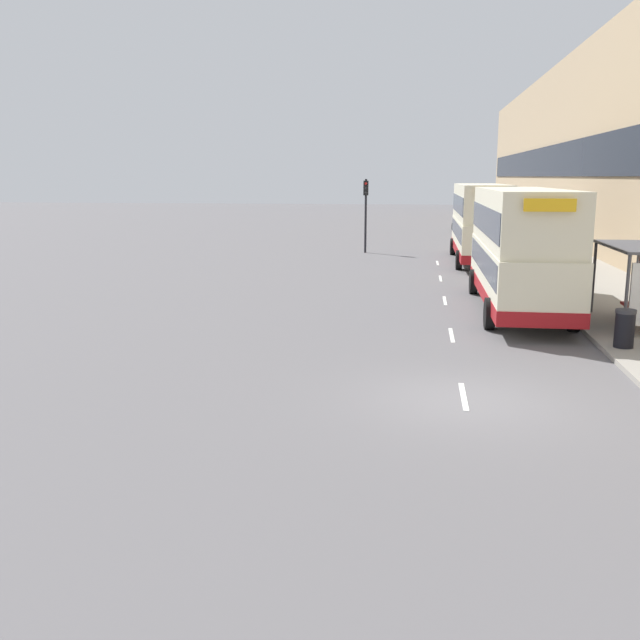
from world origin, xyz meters
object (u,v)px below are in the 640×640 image
(double_decker_bus_near, at_px, (520,247))
(traffic_light_far_kerb, at_px, (366,203))
(double_decker_bus_ahead, at_px, (480,221))
(litter_bin, at_px, (625,328))
(pedestrian_1, at_px, (578,278))
(car_0, at_px, (464,221))

(double_decker_bus_near, relative_size, traffic_light_far_kerb, 2.37)
(double_decker_bus_ahead, xyz_separation_m, litter_bin, (2.26, -20.77, -1.62))
(double_decker_bus_near, xyz_separation_m, pedestrian_1, (2.31, 1.27, -1.25))
(double_decker_bus_near, bearing_deg, traffic_light_far_kerb, 109.84)
(litter_bin, xyz_separation_m, traffic_light_far_kerb, (-8.95, 24.98, 2.42))
(car_0, distance_m, traffic_light_far_kerb, 20.88)
(pedestrian_1, xyz_separation_m, litter_bin, (-0.24, -7.18, -0.37))
(double_decker_bus_ahead, height_order, pedestrian_1, double_decker_bus_ahead)
(double_decker_bus_near, xyz_separation_m, double_decker_bus_ahead, (-0.19, 14.85, 0.00))
(car_0, xyz_separation_m, traffic_light_far_kerb, (-7.25, -19.45, 2.19))
(car_0, height_order, litter_bin, car_0)
(double_decker_bus_near, xyz_separation_m, traffic_light_far_kerb, (-6.88, 19.06, 0.80))
(double_decker_bus_ahead, bearing_deg, traffic_light_far_kerb, 147.85)
(car_0, distance_m, litter_bin, 44.46)
(car_0, bearing_deg, double_decker_bus_near, -90.56)
(double_decker_bus_near, distance_m, car_0, 38.54)
(double_decker_bus_near, height_order, pedestrian_1, double_decker_bus_near)
(car_0, xyz_separation_m, litter_bin, (1.70, -44.43, -0.22))
(pedestrian_1, xyz_separation_m, traffic_light_far_kerb, (-9.19, 17.79, 2.05))
(double_decker_bus_ahead, relative_size, litter_bin, 10.63)
(litter_bin, bearing_deg, pedestrian_1, 88.12)
(double_decker_bus_near, distance_m, traffic_light_far_kerb, 20.28)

